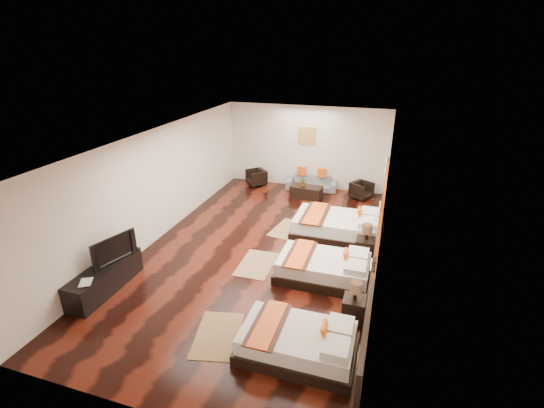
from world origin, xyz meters
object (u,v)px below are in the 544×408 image
(bed_near, at_px, (299,342))
(coffee_table, at_px, (306,192))
(nightstand_b, at_px, (365,246))
(tv, at_px, (112,248))
(sofa, at_px, (311,183))
(tv_console, at_px, (105,278))
(nightstand_a, at_px, (354,306))
(bed_mid, at_px, (325,268))
(book, at_px, (80,283))
(bed_far, at_px, (339,226))
(armchair_left, at_px, (256,177))
(figurine, at_px, (126,241))
(armchair_right, at_px, (362,190))
(table_plant, at_px, (304,182))

(bed_near, relative_size, coffee_table, 1.88)
(nightstand_b, relative_size, coffee_table, 0.86)
(tv, distance_m, sofa, 7.28)
(tv, bearing_deg, coffee_table, -7.78)
(tv_console, bearing_deg, nightstand_a, 7.13)
(bed_mid, bearing_deg, nightstand_a, -56.93)
(book, relative_size, coffee_table, 0.29)
(bed_far, height_order, coffee_table, bed_far)
(tv, distance_m, coffee_table, 6.56)
(bed_far, bearing_deg, nightstand_a, -76.72)
(armchair_left, distance_m, coffee_table, 2.08)
(nightstand_a, distance_m, tv_console, 4.98)
(figurine, bearing_deg, sofa, 65.91)
(armchair_left, distance_m, armchair_right, 3.69)
(book, height_order, armchair_left, book)
(tv_console, height_order, figurine, figurine)
(bed_far, height_order, nightstand_a, bed_far)
(nightstand_b, bearing_deg, bed_near, -102.26)
(coffee_table, xyz_separation_m, table_plant, (-0.10, 0.01, 0.34))
(tv_console, height_order, armchair_right, armchair_right)
(nightstand_a, relative_size, armchair_right, 1.29)
(bed_near, height_order, armchair_left, bed_near)
(tv, relative_size, armchair_right, 1.63)
(bed_near, relative_size, tv, 1.87)
(bed_near, relative_size, armchair_right, 3.05)
(tv_console, relative_size, figurine, 5.20)
(nightstand_a, height_order, tv_console, nightstand_a)
(tv_console, distance_m, sofa, 7.52)
(tv, xyz_separation_m, table_plant, (2.63, 5.93, -0.30))
(bed_near, bearing_deg, armchair_left, 114.63)
(bed_far, xyz_separation_m, armchair_right, (0.30, 2.90, -0.02))
(nightstand_b, height_order, tv_console, nightstand_b)
(table_plant, bearing_deg, bed_mid, -71.09)
(nightstand_a, bearing_deg, armchair_left, 123.57)
(tv, height_order, armchair_right, tv)
(tv_console, xyz_separation_m, armchair_right, (4.50, 6.68, 0.01))
(figurine, relative_size, armchair_right, 0.56)
(sofa, height_order, armchair_left, armchair_left)
(figurine, xyz_separation_m, armchair_left, (0.81, 6.07, -0.44))
(sofa, xyz_separation_m, coffee_table, (0.00, -0.80, -0.05))
(figurine, bearing_deg, tv_console, -90.00)
(table_plant, bearing_deg, nightstand_a, -67.89)
(bed_mid, bearing_deg, sofa, 105.19)
(bed_near, height_order, coffee_table, bed_near)
(figurine, bearing_deg, nightstand_b, 23.50)
(bed_far, relative_size, tv_console, 1.27)
(tv, bearing_deg, figurine, 22.54)
(tv_console, bearing_deg, figurine, 90.00)
(sofa, bearing_deg, coffee_table, -95.56)
(figurine, xyz_separation_m, coffee_table, (2.78, 5.42, -0.52))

